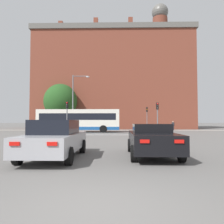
# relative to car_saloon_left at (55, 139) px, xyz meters

# --- Properties ---
(ground_plane) EXTENTS (400.00, 400.00, 0.00)m
(ground_plane) POSITION_rel_car_saloon_left_xyz_m (2.18, -5.23, -0.80)
(ground_plane) COLOR #605E5B
(stop_line_strip) EXTENTS (8.41, 0.30, 0.01)m
(stop_line_strip) POSITION_rel_car_saloon_left_xyz_m (2.18, 15.53, -0.80)
(stop_line_strip) COLOR silver
(stop_line_strip) RESTS_ON ground_plane
(far_pavement) EXTENTS (69.35, 2.50, 0.01)m
(far_pavement) POSITION_rel_car_saloon_left_xyz_m (2.18, 28.33, -0.80)
(far_pavement) COLOR gray
(far_pavement) RESTS_ON ground_plane
(brick_civic_building) EXTENTS (32.63, 14.48, 27.87)m
(brick_civic_building) POSITION_rel_car_saloon_left_xyz_m (1.97, 39.11, 9.63)
(brick_civic_building) COLOR brown
(brick_civic_building) RESTS_ON ground_plane
(car_saloon_left) EXTENTS (2.04, 4.88, 1.59)m
(car_saloon_left) POSITION_rel_car_saloon_left_xyz_m (0.00, 0.00, 0.00)
(car_saloon_left) COLOR #9E9EA3
(car_saloon_left) RESTS_ON ground_plane
(car_roadster_right) EXTENTS (2.06, 4.53, 1.42)m
(car_roadster_right) POSITION_rel_car_saloon_left_xyz_m (4.13, 0.57, -0.08)
(car_roadster_right) COLOR black
(car_roadster_right) RESTS_ON ground_plane
(bus_crossing_lead) EXTENTS (11.41, 2.74, 3.17)m
(bus_crossing_lead) POSITION_rel_car_saloon_left_xyz_m (-2.77, 21.58, 0.90)
(bus_crossing_lead) COLOR silver
(bus_crossing_lead) RESTS_ON ground_plane
(traffic_light_far_right) EXTENTS (0.26, 0.31, 3.93)m
(traffic_light_far_right) POSITION_rel_car_saloon_left_xyz_m (7.71, 27.81, 1.85)
(traffic_light_far_right) COLOR slate
(traffic_light_far_right) RESTS_ON ground_plane
(traffic_light_near_right) EXTENTS (0.26, 0.31, 3.72)m
(traffic_light_near_right) POSITION_rel_car_saloon_left_xyz_m (7.34, 16.40, 1.72)
(traffic_light_near_right) COLOR slate
(traffic_light_near_right) RESTS_ON ground_plane
(traffic_light_near_left) EXTENTS (0.26, 0.31, 3.83)m
(traffic_light_near_left) POSITION_rel_car_saloon_left_xyz_m (-3.20, 16.08, 1.79)
(traffic_light_near_left) COLOR slate
(traffic_light_near_left) RESTS_ON ground_plane
(street_lamp_junction) EXTENTS (2.44, 0.36, 8.15)m
(street_lamp_junction) POSITION_rel_car_saloon_left_xyz_m (-3.29, 21.77, 4.14)
(street_lamp_junction) COLOR slate
(street_lamp_junction) RESTS_ON ground_plane
(pedestrian_waiting) EXTENTS (0.37, 0.46, 1.56)m
(pedestrian_waiting) POSITION_rel_car_saloon_left_xyz_m (-6.60, 29.09, 0.10)
(pedestrian_waiting) COLOR #333851
(pedestrian_waiting) RESTS_ON ground_plane
(pedestrian_walking_east) EXTENTS (0.45, 0.42, 1.56)m
(pedestrian_walking_east) POSITION_rel_car_saloon_left_xyz_m (12.00, 27.55, 0.10)
(pedestrian_walking_east) COLOR black
(pedestrian_walking_east) RESTS_ON ground_plane
(tree_by_building) EXTENTS (6.09, 6.09, 8.43)m
(tree_by_building) POSITION_rel_car_saloon_left_xyz_m (-7.77, 30.74, 4.43)
(tree_by_building) COLOR #4C3823
(tree_by_building) RESTS_ON ground_plane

